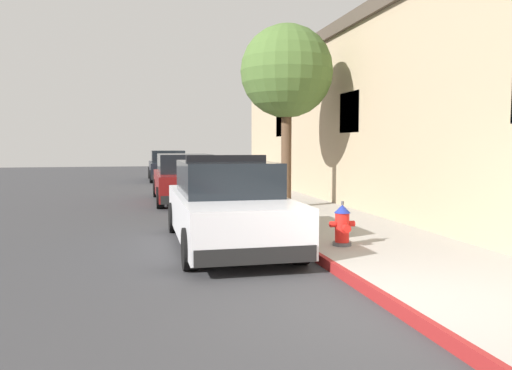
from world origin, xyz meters
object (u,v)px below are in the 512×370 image
(parked_car_dark_far, at_px, (168,166))
(police_cruiser, at_px, (227,206))
(parked_car_silver_ahead, at_px, (184,179))
(street_tree, at_px, (287,72))
(fire_hydrant, at_px, (342,225))

(parked_car_dark_far, bearing_deg, police_cruiser, -89.67)
(parked_car_silver_ahead, bearing_deg, police_cruiser, -89.07)
(parked_car_silver_ahead, bearing_deg, street_tree, -54.67)
(parked_car_dark_far, xyz_separation_m, fire_hydrant, (1.88, -19.02, -0.23))
(parked_car_silver_ahead, height_order, parked_car_dark_far, same)
(police_cruiser, relative_size, fire_hydrant, 6.37)
(police_cruiser, xyz_separation_m, fire_hydrant, (1.78, -1.24, -0.24))
(fire_hydrant, bearing_deg, parked_car_dark_far, 95.63)
(fire_hydrant, relative_size, street_tree, 0.15)
(parked_car_silver_ahead, distance_m, parked_car_dark_far, 10.21)
(street_tree, bearing_deg, police_cruiser, -119.68)
(parked_car_silver_ahead, xyz_separation_m, street_tree, (2.46, -3.47, 3.07))
(street_tree, bearing_deg, parked_car_silver_ahead, 125.33)
(police_cruiser, xyz_separation_m, parked_car_silver_ahead, (-0.12, 7.57, -0.00))
(fire_hydrant, bearing_deg, parked_car_silver_ahead, 102.16)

